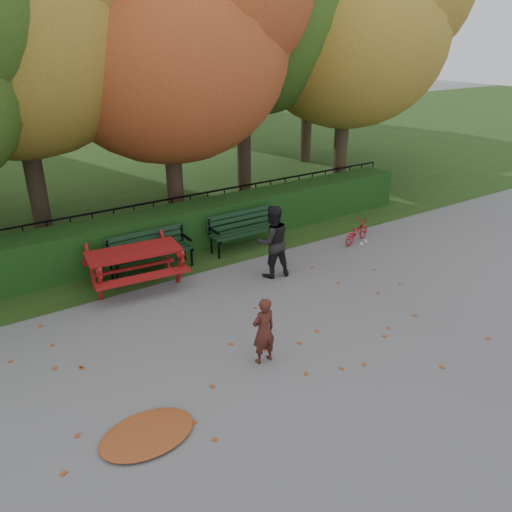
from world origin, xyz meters
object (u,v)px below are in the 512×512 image
bench_left (150,249)px  picnic_table (134,258)px  tree_e (363,21)px  tree_g (322,15)px  adult (273,241)px  tree_b (22,0)px  bicycle (357,232)px  child (264,331)px  bench_right (244,227)px  tree_c (182,31)px

bench_left → picnic_table: 0.73m
tree_e → bench_left: size_ratio=4.53×
tree_g → adult: bearing=-134.4°
tree_e → tree_g: 4.39m
bench_left → tree_e: bearing=14.8°
tree_b → bicycle: size_ratio=8.58×
bicycle → child: bearing=103.5°
tree_e → bench_right: bearing=-159.1°
bench_right → picnic_table: bench_right is taller
tree_c → bicycle: tree_c is taller
tree_b → bicycle: bearing=-35.4°
tree_b → tree_c: size_ratio=1.10×
tree_g → bench_left: tree_g is taller
tree_c → tree_e: size_ratio=0.98×
adult → child: bearing=63.5°
bench_right → bench_left: bearing=180.0°
tree_c → picnic_table: tree_c is taller
tree_e → bench_right: (-5.42, -2.07, -4.56)m
child → adult: (1.88, 2.44, 0.22)m
tree_b → picnic_table: 5.99m
tree_g → picnic_table: bearing=-147.1°
child → adult: size_ratio=0.72×
picnic_table → child: bearing=-73.1°
tree_e → adult: (-5.74, -3.72, -4.30)m
tree_b → tree_g: 11.19m
bench_right → picnic_table: size_ratio=0.91×
picnic_table → child: child is taller
tree_g → bench_right: bearing=-140.0°
picnic_table → bicycle: size_ratio=1.93×
tree_g → bicycle: 10.10m
tree_c → tree_e: bearing=-1.9°
bench_right → tree_e: bearing=20.9°
tree_b → adult: bearing=-55.5°
tree_c → bicycle: size_ratio=7.81×
tree_e → picnic_table: bearing=-162.9°
tree_c → adult: tree_c is taller
bench_right → child: bearing=-118.3°
tree_b → tree_g: size_ratio=1.03×
tree_c → picnic_table: bearing=-133.9°
tree_e → adult: 8.08m
picnic_table → adult: (2.61, -1.15, 0.17)m
tree_b → tree_g: (10.78, 3.02, -0.03)m
tree_e → bicycle: size_ratio=7.96×
tree_g → bicycle: bearing=-122.8°
adult → bicycle: size_ratio=1.53×
tree_b → tree_e: size_ratio=1.08×
tree_g → bicycle: size_ratio=8.35×
adult → tree_c: bearing=-79.6°
tree_g → bicycle: (-4.73, -7.33, -5.10)m
tree_e → bench_right: size_ratio=4.53×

